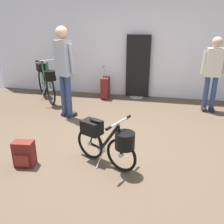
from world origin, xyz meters
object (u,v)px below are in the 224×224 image
(folding_bike_foreground, at_px, (108,140))
(rolling_suitcase, at_px, (105,87))
(backpack_on_floor, at_px, (24,154))
(display_bike_left, at_px, (46,80))
(visitor_near_wall, at_px, (64,66))
(floor_banner_stand, at_px, (138,71))
(visitor_browsing, at_px, (213,70))

(folding_bike_foreground, relative_size, rolling_suitcase, 1.14)
(backpack_on_floor, bearing_deg, folding_bike_foreground, 12.29)
(display_bike_left, height_order, visitor_near_wall, visitor_near_wall)
(visitor_near_wall, bearing_deg, backpack_on_floor, -86.91)
(floor_banner_stand, xyz_separation_m, visitor_browsing, (1.68, -0.64, 0.20))
(visitor_browsing, bearing_deg, floor_banner_stand, 159.10)
(floor_banner_stand, xyz_separation_m, folding_bike_foreground, (-0.04, -3.26, -0.31))
(display_bike_left, distance_m, rolling_suitcase, 1.49)
(visitor_browsing, bearing_deg, backpack_on_floor, -134.93)
(folding_bike_foreground, height_order, visitor_browsing, visitor_browsing)
(visitor_browsing, distance_m, rolling_suitcase, 2.58)
(display_bike_left, distance_m, backpack_on_floor, 2.97)
(visitor_near_wall, height_order, backpack_on_floor, visitor_near_wall)
(floor_banner_stand, relative_size, display_bike_left, 1.32)
(floor_banner_stand, relative_size, backpack_on_floor, 4.27)
(floor_banner_stand, bearing_deg, visitor_browsing, -20.90)
(visitor_near_wall, height_order, rolling_suitcase, visitor_near_wall)
(rolling_suitcase, height_order, backpack_on_floor, rolling_suitcase)
(backpack_on_floor, bearing_deg, rolling_suitcase, 83.19)
(backpack_on_floor, bearing_deg, visitor_browsing, 45.07)
(visitor_browsing, height_order, rolling_suitcase, visitor_browsing)
(folding_bike_foreground, xyz_separation_m, visitor_near_wall, (-1.24, 1.60, 0.67))
(folding_bike_foreground, xyz_separation_m, display_bike_left, (-2.14, 2.53, 0.13))
(folding_bike_foreground, bearing_deg, display_bike_left, 130.23)
(visitor_browsing, bearing_deg, display_bike_left, -178.74)
(display_bike_left, distance_m, visitor_browsing, 3.88)
(visitor_near_wall, bearing_deg, display_bike_left, 134.00)
(rolling_suitcase, bearing_deg, folding_bike_foreground, -76.01)
(display_bike_left, bearing_deg, floor_banner_stand, 18.35)
(folding_bike_foreground, height_order, display_bike_left, display_bike_left)
(folding_bike_foreground, bearing_deg, visitor_browsing, 56.69)
(floor_banner_stand, distance_m, rolling_suitcase, 0.93)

